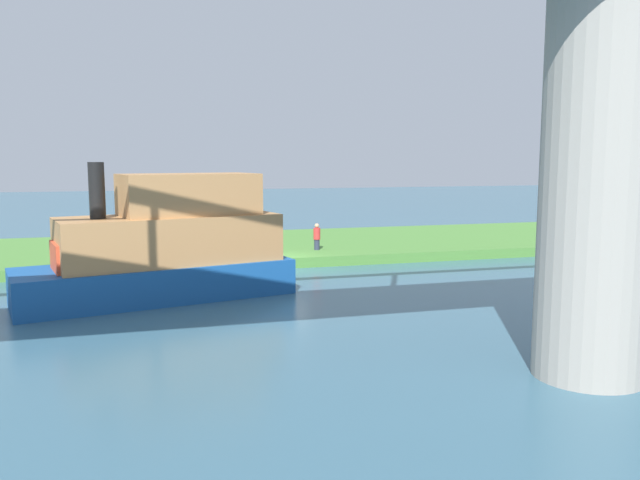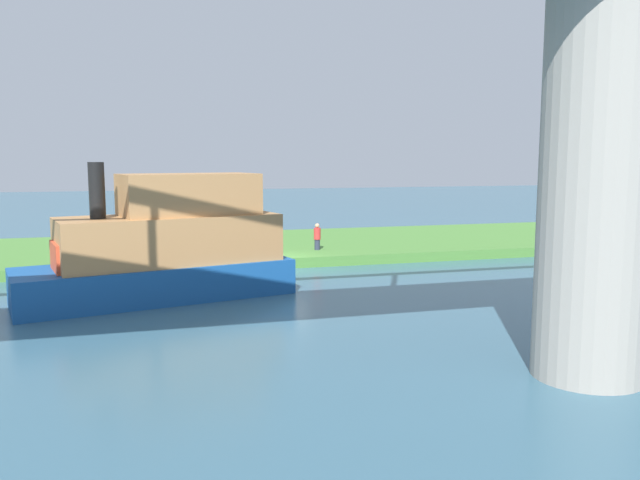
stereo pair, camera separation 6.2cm
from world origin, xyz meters
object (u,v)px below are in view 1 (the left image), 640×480
mooring_post (193,248)px  riverboat_paddlewheel (165,248)px  bridge_pylon (598,178)px  person_on_bank (317,236)px

mooring_post → riverboat_paddlewheel: 7.03m
bridge_pylon → riverboat_paddlewheel: (9.46, -11.78, -2.90)m
bridge_pylon → person_on_bank: bridge_pylon is taller
mooring_post → riverboat_paddlewheel: size_ratio=0.08×
bridge_pylon → riverboat_paddlewheel: size_ratio=0.91×
person_on_bank → riverboat_paddlewheel: size_ratio=0.13×
person_on_bank → riverboat_paddlewheel: bearing=42.6°
mooring_post → riverboat_paddlewheel: bearing=77.1°
mooring_post → riverboat_paddlewheel: riverboat_paddlewheel is taller
person_on_bank → riverboat_paddlewheel: (7.98, 7.34, 0.70)m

